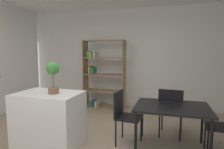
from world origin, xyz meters
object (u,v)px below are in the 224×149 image
Objects in this scene: dining_chair_far at (171,109)px; dining_chair_island_side at (124,112)px; potted_plant_on_island at (53,74)px; kitchen_island at (49,119)px; dining_table at (172,110)px; open_bookshelf at (101,75)px.

dining_chair_island_side is at bearing 35.22° from dining_chair_far.
kitchen_island is at bearing 170.73° from potted_plant_on_island.
dining_chair_island_side is (-0.79, 0.01, -0.11)m from dining_table.
kitchen_island is at bearing -168.83° from dining_table.
potted_plant_on_island is 0.45× the size of dining_table.
open_bookshelf reaches higher than kitchen_island.
dining_chair_island_side is at bearing -60.50° from open_bookshelf.
kitchen_island is 1.17× the size of dining_chair_island_side.
open_bookshelf is (0.11, 2.36, 0.49)m from kitchen_island.
dining_chair_far reaches higher than dining_chair_island_side.
dining_table is at bearing -85.55° from dining_chair_island_side.
open_bookshelf is at bearing -33.10° from dining_chair_far.
potted_plant_on_island reaches higher than dining_chair_far.
dining_table is at bearing 11.17° from kitchen_island.
dining_table is at bearing 96.69° from dining_chair_far.
dining_chair_far is (1.89, 0.87, -0.68)m from potted_plant_on_island.
open_bookshelf reaches higher than dining_chair_far.
dining_chair_far is (1.89, -1.51, -0.38)m from open_bookshelf.
dining_table is 1.26× the size of dining_chair_island_side.
dining_chair_far is at bearing -55.24° from dining_chair_island_side.
dining_table is at bearing -45.96° from open_bookshelf.
potted_plant_on_island is (0.11, -0.02, 0.78)m from kitchen_island.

